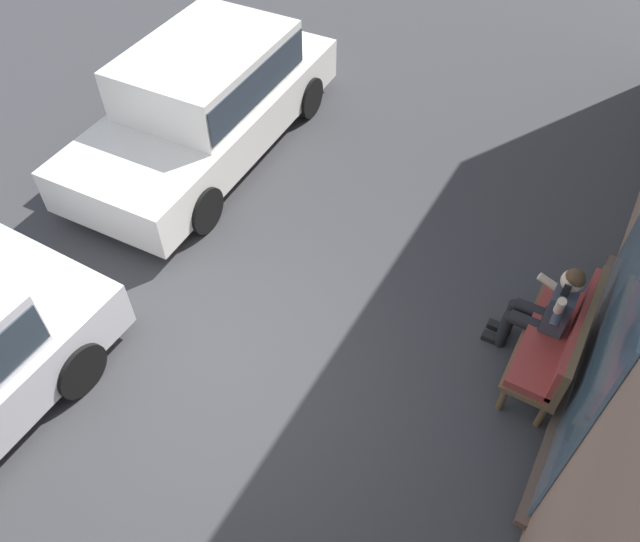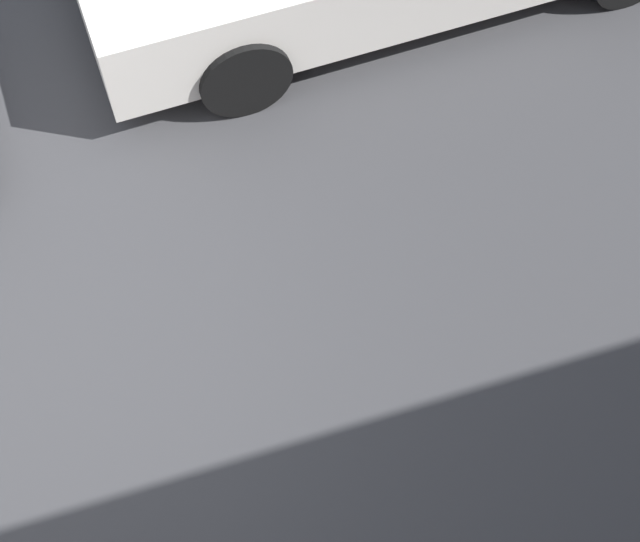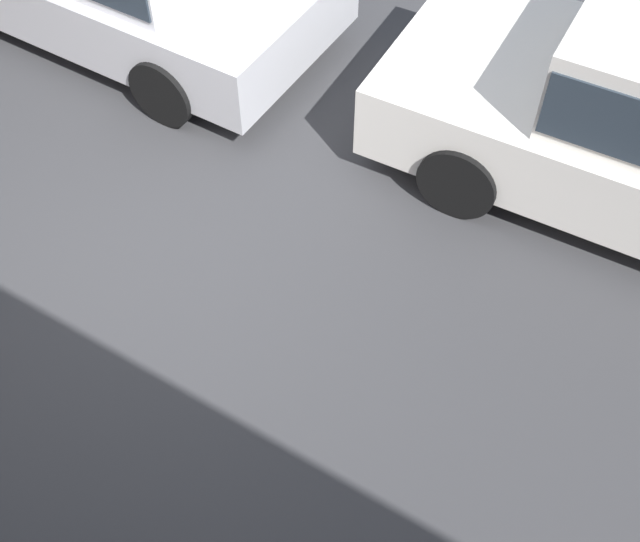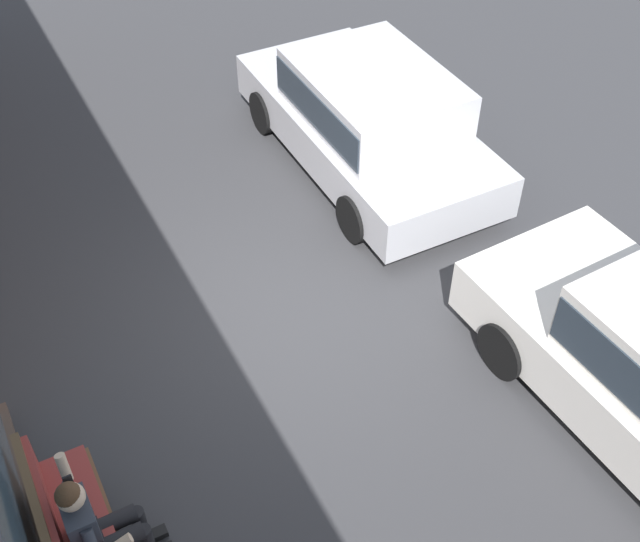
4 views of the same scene
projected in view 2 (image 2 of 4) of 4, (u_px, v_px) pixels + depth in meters
name	position (u px, v px, depth m)	size (l,w,h in m)	color
ground_plane	(21.00, 379.00, 5.62)	(60.00, 60.00, 0.00)	#38383A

